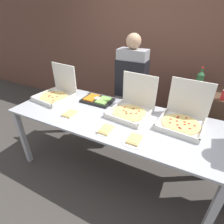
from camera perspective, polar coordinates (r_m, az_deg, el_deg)
ground_plane at (r=2.61m, az=0.00°, el=-17.97°), size 16.00×16.00×0.00m
brick_wall_behind at (r=3.39m, az=14.03°, el=20.11°), size 10.00×0.06×2.80m
buffet_table at (r=2.09m, az=0.00°, el=-3.35°), size 2.42×0.93×0.88m
pizza_box_far_left at (r=2.07m, az=6.51°, el=1.59°), size 0.48×0.50×0.44m
pizza_box_near_left at (r=2.57m, az=-17.62°, el=6.16°), size 0.49×0.50×0.43m
pizza_box_near_right at (r=2.01m, az=22.17°, el=-1.64°), size 0.48×0.50×0.44m
paper_plate_front_right at (r=2.11m, az=-13.56°, el=-0.57°), size 0.21×0.21×0.03m
paper_plate_front_left at (r=1.68m, az=7.38°, el=-8.91°), size 0.25×0.25×0.03m
paper_plate_front_center at (r=1.79m, az=-1.98°, el=-5.80°), size 0.21×0.21×0.03m
veggie_tray at (r=2.37m, az=-4.79°, el=3.93°), size 0.41×0.27×0.05m
sideboard_podium at (r=2.95m, az=24.76°, el=-2.41°), size 0.75×0.54×0.99m
soda_bottle at (r=2.73m, az=26.70°, el=9.40°), size 0.09×0.09×0.31m
soda_can_silver at (r=2.59m, az=26.96°, el=6.59°), size 0.07×0.07×0.12m
soda_can_colored at (r=2.55m, az=32.78°, el=4.66°), size 0.07×0.07×0.12m
person_server_vest at (r=2.61m, az=6.20°, el=7.84°), size 0.42×0.24×1.70m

